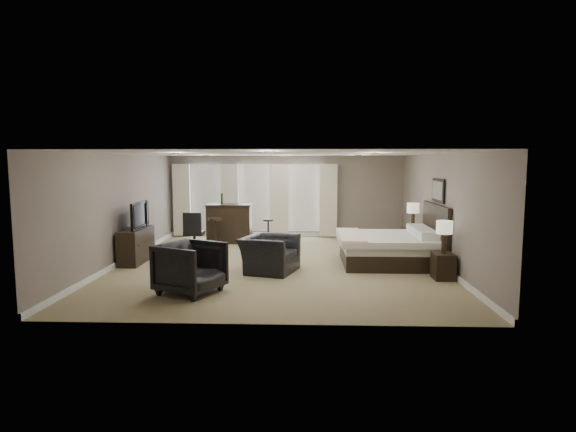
{
  "coord_description": "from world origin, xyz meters",
  "views": [
    {
      "loc": [
        0.62,
        -11.19,
        2.43
      ],
      "look_at": [
        0.2,
        0.4,
        1.1
      ],
      "focal_mm": 30.0,
      "sensor_mm": 36.0,
      "label": 1
    }
  ],
  "objects_px": {
    "armchair_far": "(191,265)",
    "bar_counter": "(229,223)",
    "lamp_far": "(413,216)",
    "desk_chair": "(194,232)",
    "bar_stool_left": "(215,232)",
    "bar_stool_right": "(268,230)",
    "dresser": "(136,245)",
    "tv": "(136,225)",
    "nightstand_far": "(412,240)",
    "lamp_near": "(444,237)",
    "bed": "(388,234)",
    "armchair_near": "(270,248)",
    "nightstand_near": "(443,266)"
  },
  "relations": [
    {
      "from": "armchair_far",
      "to": "bar_stool_left",
      "type": "height_order",
      "value": "armchair_far"
    },
    {
      "from": "armchair_near",
      "to": "armchair_far",
      "type": "relative_size",
      "value": 1.16
    },
    {
      "from": "dresser",
      "to": "armchair_far",
      "type": "xyz_separation_m",
      "value": [
        1.96,
        -2.67,
        0.11
      ]
    },
    {
      "from": "armchair_near",
      "to": "tv",
      "type": "bearing_deg",
      "value": 92.21
    },
    {
      "from": "nightstand_far",
      "to": "bar_stool_right",
      "type": "relative_size",
      "value": 0.97
    },
    {
      "from": "nightstand_far",
      "to": "tv",
      "type": "bearing_deg",
      "value": -168.03
    },
    {
      "from": "nightstand_near",
      "to": "bed",
      "type": "bearing_deg",
      "value": 121.54
    },
    {
      "from": "lamp_near",
      "to": "armchair_near",
      "type": "xyz_separation_m",
      "value": [
        -3.63,
        0.55,
        -0.35
      ]
    },
    {
      "from": "tv",
      "to": "bar_stool_left",
      "type": "bearing_deg",
      "value": -34.0
    },
    {
      "from": "dresser",
      "to": "tv",
      "type": "bearing_deg",
      "value": 90.0
    },
    {
      "from": "nightstand_far",
      "to": "tv",
      "type": "height_order",
      "value": "tv"
    },
    {
      "from": "bar_stool_left",
      "to": "bar_stool_right",
      "type": "xyz_separation_m",
      "value": [
        1.46,
        0.85,
        -0.06
      ]
    },
    {
      "from": "nightstand_far",
      "to": "bar_stool_right",
      "type": "xyz_separation_m",
      "value": [
        -3.97,
        1.6,
        0.01
      ]
    },
    {
      "from": "bar_stool_left",
      "to": "armchair_far",
      "type": "bearing_deg",
      "value": -84.55
    },
    {
      "from": "lamp_far",
      "to": "nightstand_near",
      "type": "bearing_deg",
      "value": -90.0
    },
    {
      "from": "tv",
      "to": "armchair_near",
      "type": "distance_m",
      "value": 3.43
    },
    {
      "from": "nightstand_far",
      "to": "desk_chair",
      "type": "distance_m",
      "value": 5.82
    },
    {
      "from": "bar_counter",
      "to": "desk_chair",
      "type": "distance_m",
      "value": 1.7
    },
    {
      "from": "tv",
      "to": "desk_chair",
      "type": "height_order",
      "value": "desk_chair"
    },
    {
      "from": "armchair_near",
      "to": "bar_stool_left",
      "type": "bearing_deg",
      "value": 47.26
    },
    {
      "from": "lamp_far",
      "to": "desk_chair",
      "type": "relative_size",
      "value": 0.61
    },
    {
      "from": "lamp_far",
      "to": "armchair_far",
      "type": "relative_size",
      "value": 0.63
    },
    {
      "from": "lamp_near",
      "to": "armchair_near",
      "type": "distance_m",
      "value": 3.69
    },
    {
      "from": "bed",
      "to": "dresser",
      "type": "relative_size",
      "value": 1.59
    },
    {
      "from": "bed",
      "to": "nightstand_near",
      "type": "bearing_deg",
      "value": -58.46
    },
    {
      "from": "lamp_near",
      "to": "lamp_far",
      "type": "xyz_separation_m",
      "value": [
        0.0,
        2.9,
        0.12
      ]
    },
    {
      "from": "bar_stool_left",
      "to": "bar_stool_right",
      "type": "distance_m",
      "value": 1.69
    },
    {
      "from": "nightstand_far",
      "to": "bar_counter",
      "type": "xyz_separation_m",
      "value": [
        -5.11,
        1.39,
        0.25
      ]
    },
    {
      "from": "armchair_near",
      "to": "bar_counter",
      "type": "xyz_separation_m",
      "value": [
        -1.48,
        3.75,
        0.05
      ]
    },
    {
      "from": "lamp_far",
      "to": "bar_counter",
      "type": "distance_m",
      "value": 5.32
    },
    {
      "from": "lamp_far",
      "to": "tv",
      "type": "xyz_separation_m",
      "value": [
        -6.92,
        -1.47,
        -0.1
      ]
    },
    {
      "from": "bar_counter",
      "to": "bar_stool_left",
      "type": "height_order",
      "value": "bar_counter"
    },
    {
      "from": "desk_chair",
      "to": "bar_counter",
      "type": "bearing_deg",
      "value": -115.59
    },
    {
      "from": "armchair_near",
      "to": "desk_chair",
      "type": "height_order",
      "value": "desk_chair"
    },
    {
      "from": "bed",
      "to": "lamp_near",
      "type": "xyz_separation_m",
      "value": [
        0.89,
        -1.45,
        0.16
      ]
    },
    {
      "from": "lamp_far",
      "to": "bar_stool_left",
      "type": "relative_size",
      "value": 0.82
    },
    {
      "from": "armchair_far",
      "to": "bar_counter",
      "type": "relative_size",
      "value": 0.78
    },
    {
      "from": "bar_counter",
      "to": "bed",
      "type": "bearing_deg",
      "value": -33.97
    },
    {
      "from": "tv",
      "to": "armchair_near",
      "type": "relative_size",
      "value": 0.91
    },
    {
      "from": "bed",
      "to": "armchair_far",
      "type": "bearing_deg",
      "value": -146.52
    },
    {
      "from": "armchair_far",
      "to": "desk_chair",
      "type": "height_order",
      "value": "desk_chair"
    },
    {
      "from": "tv",
      "to": "armchair_far",
      "type": "xyz_separation_m",
      "value": [
        1.96,
        -2.67,
        -0.37
      ]
    },
    {
      "from": "armchair_far",
      "to": "bar_stool_left",
      "type": "relative_size",
      "value": 1.29
    },
    {
      "from": "lamp_near",
      "to": "desk_chair",
      "type": "relative_size",
      "value": 0.62
    },
    {
      "from": "bar_counter",
      "to": "nightstand_far",
      "type": "bearing_deg",
      "value": -15.26
    },
    {
      "from": "lamp_far",
      "to": "armchair_far",
      "type": "distance_m",
      "value": 6.47
    },
    {
      "from": "lamp_near",
      "to": "bar_stool_right",
      "type": "height_order",
      "value": "lamp_near"
    },
    {
      "from": "nightstand_near",
      "to": "bar_counter",
      "type": "distance_m",
      "value": 6.68
    },
    {
      "from": "nightstand_far",
      "to": "bar_stool_left",
      "type": "bearing_deg",
      "value": 172.1
    },
    {
      "from": "nightstand_far",
      "to": "desk_chair",
      "type": "bearing_deg",
      "value": -178.5
    }
  ]
}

